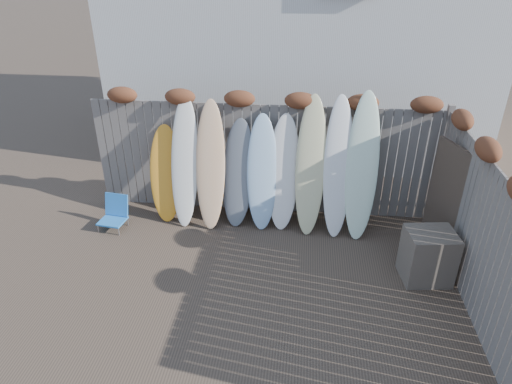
# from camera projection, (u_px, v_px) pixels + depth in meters

# --- Properties ---
(ground) EXTENTS (80.00, 80.00, 0.00)m
(ground) POSITION_uv_depth(u_px,v_px,m) (247.00, 295.00, 6.40)
(ground) COLOR #493A2D
(back_fence) EXTENTS (6.05, 0.28, 2.24)m
(back_fence) POSITION_uv_depth(u_px,v_px,m) (267.00, 150.00, 7.92)
(back_fence) COLOR slate
(back_fence) RESTS_ON ground
(right_fence) EXTENTS (0.28, 4.40, 2.24)m
(right_fence) POSITION_uv_depth(u_px,v_px,m) (482.00, 230.00, 5.80)
(right_fence) COLOR slate
(right_fence) RESTS_ON ground
(house) EXTENTS (8.50, 5.50, 6.33)m
(house) POSITION_uv_depth(u_px,v_px,m) (302.00, 0.00, 10.50)
(house) COLOR silver
(house) RESTS_ON ground
(beach_chair) EXTENTS (0.48, 0.50, 0.56)m
(beach_chair) POSITION_uv_depth(u_px,v_px,m) (115.00, 213.00, 7.86)
(beach_chair) COLOR #2777C6
(beach_chair) RESTS_ON ground
(wooden_crate) EXTENTS (0.74, 0.64, 0.78)m
(wooden_crate) POSITION_uv_depth(u_px,v_px,m) (428.00, 256.00, 6.56)
(wooden_crate) COLOR brown
(wooden_crate) RESTS_ON ground
(lattice_panel) EXTENTS (0.47, 1.14, 1.80)m
(lattice_panel) POSITION_uv_depth(u_px,v_px,m) (453.00, 206.00, 6.79)
(lattice_panel) COLOR #372721
(lattice_panel) RESTS_ON ground
(surfboard_0) EXTENTS (0.60, 0.65, 1.65)m
(surfboard_0) POSITION_uv_depth(u_px,v_px,m) (166.00, 174.00, 7.92)
(surfboard_0) COLOR orange
(surfboard_0) RESTS_ON ground
(surfboard_1) EXTENTS (0.47, 0.77, 2.17)m
(surfboard_1) POSITION_uv_depth(u_px,v_px,m) (185.00, 162.00, 7.73)
(surfboard_1) COLOR white
(surfboard_1) RESTS_ON ground
(surfboard_2) EXTENTS (0.53, 0.77, 2.13)m
(surfboard_2) POSITION_uv_depth(u_px,v_px,m) (211.00, 166.00, 7.66)
(surfboard_2) COLOR tan
(surfboard_2) RESTS_ON ground
(surfboard_3) EXTENTS (0.61, 0.70, 1.80)m
(surfboard_3) POSITION_uv_depth(u_px,v_px,m) (238.00, 173.00, 7.76)
(surfboard_3) COLOR slate
(surfboard_3) RESTS_ON ground
(surfboard_4) EXTENTS (0.57, 0.72, 1.91)m
(surfboard_4) POSITION_uv_depth(u_px,v_px,m) (262.00, 173.00, 7.67)
(surfboard_4) COLOR #9FC3E2
(surfboard_4) RESTS_ON ground
(surfboard_5) EXTENTS (0.54, 0.69, 1.91)m
(surfboard_5) POSITION_uv_depth(u_px,v_px,m) (283.00, 173.00, 7.67)
(surfboard_5) COLOR white
(surfboard_5) RESTS_ON ground
(surfboard_6) EXTENTS (0.51, 0.80, 2.25)m
(surfboard_6) POSITION_uv_depth(u_px,v_px,m) (311.00, 166.00, 7.50)
(surfboard_6) COLOR beige
(surfboard_6) RESTS_ON ground
(surfboard_7) EXTENTS (0.48, 0.80, 2.26)m
(surfboard_7) POSITION_uv_depth(u_px,v_px,m) (338.00, 168.00, 7.44)
(surfboard_7) COLOR white
(surfboard_7) RESTS_ON ground
(surfboard_8) EXTENTS (0.55, 0.84, 2.34)m
(surfboard_8) POSITION_uv_depth(u_px,v_px,m) (362.00, 167.00, 7.36)
(surfboard_8) COLOR #D8F5D8
(surfboard_8) RESTS_ON ground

